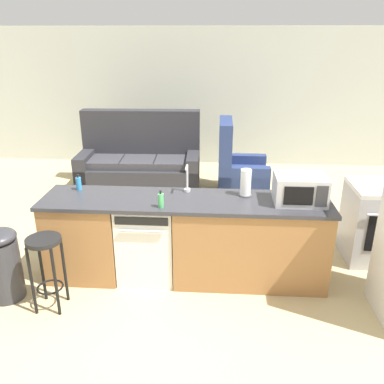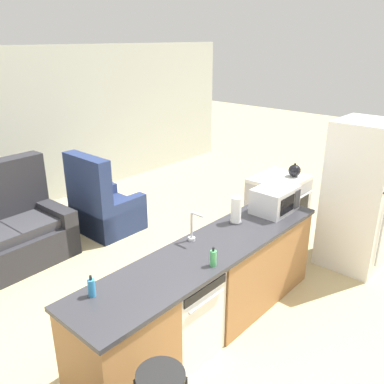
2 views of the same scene
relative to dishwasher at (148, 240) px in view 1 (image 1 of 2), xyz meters
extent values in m
plane|color=tan|center=(0.25, 0.00, -0.42)|extent=(24.00, 24.00, 0.00)
cube|color=beige|center=(0.55, 4.20, 0.88)|extent=(10.00, 0.06, 2.60)
cube|color=#9E6B3D|center=(-0.68, 0.00, 0.01)|extent=(0.75, 0.62, 0.86)
cube|color=#9E6B3D|center=(1.08, 0.00, 0.01)|extent=(1.55, 0.62, 0.86)
cube|color=#333338|center=(0.40, 0.00, 0.46)|extent=(2.94, 0.66, 0.04)
cube|color=#3F2A18|center=(0.40, 0.00, -0.38)|extent=(2.86, 0.56, 0.08)
cube|color=white|center=(0.00, 0.00, 0.00)|extent=(0.58, 0.58, 0.84)
cube|color=black|center=(0.00, -0.30, 0.36)|extent=(0.52, 0.01, 0.08)
cylinder|color=#B2B2B7|center=(0.00, -0.31, 0.26)|extent=(0.44, 0.02, 0.02)
cube|color=#B7B7BC|center=(2.60, 0.55, 0.00)|extent=(0.76, 0.64, 0.85)
torus|color=black|center=(2.43, 0.42, 0.47)|extent=(0.16, 0.16, 0.01)
torus|color=black|center=(2.43, 0.68, 0.47)|extent=(0.16, 0.16, 0.01)
cube|color=#B7B7BC|center=(1.53, 0.00, 0.62)|extent=(0.50, 0.36, 0.28)
cube|color=black|center=(1.49, -0.18, 0.62)|extent=(0.27, 0.01, 0.18)
cube|color=#2D2D33|center=(1.70, -0.18, 0.62)|extent=(0.11, 0.01, 0.21)
cylinder|color=silver|center=(0.40, 0.22, 0.49)|extent=(0.07, 0.07, 0.03)
cylinder|color=silver|center=(0.40, 0.22, 0.64)|extent=(0.02, 0.02, 0.26)
cylinder|color=silver|center=(0.40, 0.15, 0.77)|extent=(0.02, 0.14, 0.02)
cylinder|color=#4C4C51|center=(1.01, 0.15, 0.49)|extent=(0.14, 0.14, 0.01)
cylinder|color=white|center=(1.01, 0.15, 0.63)|extent=(0.11, 0.11, 0.27)
cylinder|color=#4CB266|center=(0.19, -0.22, 0.55)|extent=(0.06, 0.06, 0.14)
cylinder|color=black|center=(0.19, -0.22, 0.64)|extent=(0.02, 0.02, 0.04)
cylinder|color=#338CCC|center=(-0.76, 0.19, 0.55)|extent=(0.06, 0.06, 0.14)
cylinder|color=black|center=(-0.76, 0.19, 0.64)|extent=(0.02, 0.02, 0.04)
cylinder|color=black|center=(-0.84, -0.63, 0.30)|extent=(0.32, 0.32, 0.04)
cylinder|color=black|center=(-0.95, -0.74, -0.07)|extent=(0.03, 0.03, 0.70)
cylinder|color=black|center=(-0.73, -0.74, -0.07)|extent=(0.03, 0.03, 0.70)
cylinder|color=black|center=(-0.95, -0.51, -0.07)|extent=(0.03, 0.03, 0.70)
cylinder|color=black|center=(-0.73, -0.51, -0.07)|extent=(0.03, 0.03, 0.70)
torus|color=black|center=(-0.84, -0.63, -0.20)|extent=(0.25, 0.25, 0.02)
cylinder|color=#333338|center=(-1.34, -0.50, -0.11)|extent=(0.34, 0.34, 0.62)
cube|color=#2D2D33|center=(-0.60, 2.63, -0.21)|extent=(2.03, 0.97, 0.42)
cube|color=#2D2D33|center=(-0.61, 2.96, 0.21)|extent=(2.01, 0.31, 1.27)
cube|color=#2D2D33|center=(-1.49, 2.60, -0.11)|extent=(0.23, 0.91, 0.62)
cube|color=#2D2D33|center=(0.30, 2.66, -0.11)|extent=(0.23, 0.91, 0.62)
cube|color=#3B3B41|center=(-1.14, 2.57, 0.06)|extent=(0.58, 0.65, 0.12)
cube|color=#3B3B41|center=(-0.59, 2.58, 0.06)|extent=(0.58, 0.65, 0.12)
cube|color=#3B3B41|center=(-0.04, 2.60, 0.06)|extent=(0.58, 0.65, 0.12)
cube|color=navy|center=(1.13, 2.55, -0.22)|extent=(0.80, 0.85, 0.40)
cube|color=navy|center=(0.83, 2.55, 0.18)|extent=(0.20, 0.85, 1.20)
cube|color=navy|center=(1.13, 2.20, -0.15)|extent=(0.80, 0.16, 0.55)
cube|color=navy|center=(1.13, 2.89, -0.15)|extent=(0.80, 0.16, 0.55)
camera|label=1|loc=(0.73, -3.79, 2.05)|focal=38.00mm
camera|label=2|loc=(-2.17, -2.09, 2.31)|focal=38.00mm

